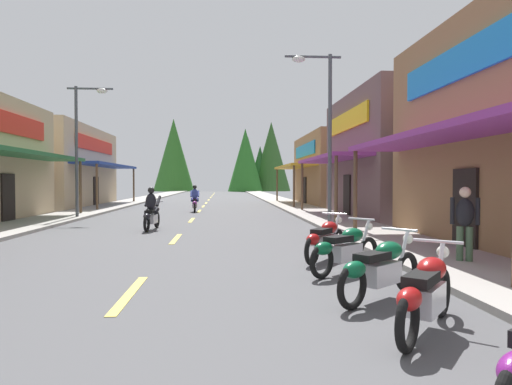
{
  "coord_description": "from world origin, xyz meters",
  "views": [
    {
      "loc": [
        1.49,
        0.99,
        1.77
      ],
      "look_at": [
        2.98,
        21.88,
        1.25
      ],
      "focal_mm": 31.28,
      "sensor_mm": 36.0,
      "label": 1
    }
  ],
  "objects_px": {
    "pedestrian_browsing": "(465,220)",
    "motorcycle_parked_right_2": "(381,268)",
    "motorcycle_parked_right_3": "(345,248)",
    "streetlamp_left": "(83,133)",
    "rider_cruising_lead": "(152,212)",
    "motorcycle_parked_right_1": "(426,292)",
    "motorcycle_parked_right_4": "(325,239)",
    "streetlamp_right": "(322,116)",
    "rider_cruising_trailing": "(195,201)"
  },
  "relations": [
    {
      "from": "motorcycle_parked_right_4",
      "to": "streetlamp_right",
      "type": "bearing_deg",
      "value": 23.9
    },
    {
      "from": "streetlamp_right",
      "to": "motorcycle_parked_right_2",
      "type": "height_order",
      "value": "streetlamp_right"
    },
    {
      "from": "motorcycle_parked_right_1",
      "to": "pedestrian_browsing",
      "type": "height_order",
      "value": "pedestrian_browsing"
    },
    {
      "from": "pedestrian_browsing",
      "to": "motorcycle_parked_right_2",
      "type": "bearing_deg",
      "value": -20.7
    },
    {
      "from": "rider_cruising_lead",
      "to": "pedestrian_browsing",
      "type": "height_order",
      "value": "pedestrian_browsing"
    },
    {
      "from": "streetlamp_right",
      "to": "motorcycle_parked_right_2",
      "type": "relative_size",
      "value": 3.76
    },
    {
      "from": "motorcycle_parked_right_4",
      "to": "rider_cruising_lead",
      "type": "xyz_separation_m",
      "value": [
        -4.9,
        6.6,
        0.17
      ]
    },
    {
      "from": "motorcycle_parked_right_3",
      "to": "rider_cruising_trailing",
      "type": "bearing_deg",
      "value": 64.06
    },
    {
      "from": "streetlamp_right",
      "to": "motorcycle_parked_right_3",
      "type": "relative_size",
      "value": 3.76
    },
    {
      "from": "motorcycle_parked_right_4",
      "to": "rider_cruising_trailing",
      "type": "bearing_deg",
      "value": 49.32
    },
    {
      "from": "streetlamp_left",
      "to": "motorcycle_parked_right_2",
      "type": "height_order",
      "value": "streetlamp_left"
    },
    {
      "from": "motorcycle_parked_right_1",
      "to": "rider_cruising_lead",
      "type": "bearing_deg",
      "value": 62.89
    },
    {
      "from": "streetlamp_right",
      "to": "rider_cruising_lead",
      "type": "distance_m",
      "value": 7.21
    },
    {
      "from": "motorcycle_parked_right_1",
      "to": "motorcycle_parked_right_4",
      "type": "height_order",
      "value": "same"
    },
    {
      "from": "rider_cruising_trailing",
      "to": "pedestrian_browsing",
      "type": "distance_m",
      "value": 18.46
    },
    {
      "from": "motorcycle_parked_right_1",
      "to": "motorcycle_parked_right_4",
      "type": "xyz_separation_m",
      "value": [
        -0.09,
        4.8,
        0.0
      ]
    },
    {
      "from": "streetlamp_right",
      "to": "rider_cruising_lead",
      "type": "height_order",
      "value": "streetlamp_right"
    },
    {
      "from": "streetlamp_right",
      "to": "pedestrian_browsing",
      "type": "xyz_separation_m",
      "value": [
        1.35,
        -7.56,
        -3.24
      ]
    },
    {
      "from": "motorcycle_parked_right_2",
      "to": "pedestrian_browsing",
      "type": "xyz_separation_m",
      "value": [
        2.67,
        2.45,
        0.47
      ]
    },
    {
      "from": "streetlamp_right",
      "to": "motorcycle_parked_right_4",
      "type": "relative_size",
      "value": 3.62
    },
    {
      "from": "streetlamp_right",
      "to": "rider_cruising_trailing",
      "type": "relative_size",
      "value": 3.04
    },
    {
      "from": "motorcycle_parked_right_2",
      "to": "pedestrian_browsing",
      "type": "relative_size",
      "value": 1.04
    },
    {
      "from": "motorcycle_parked_right_4",
      "to": "streetlamp_left",
      "type": "bearing_deg",
      "value": 72.78
    },
    {
      "from": "motorcycle_parked_right_4",
      "to": "pedestrian_browsing",
      "type": "xyz_separation_m",
      "value": [
        2.73,
        -0.9,
        0.47
      ]
    },
    {
      "from": "motorcycle_parked_right_4",
      "to": "rider_cruising_trailing",
      "type": "height_order",
      "value": "rider_cruising_trailing"
    },
    {
      "from": "streetlamp_left",
      "to": "rider_cruising_lead",
      "type": "relative_size",
      "value": 2.91
    },
    {
      "from": "streetlamp_left",
      "to": "motorcycle_parked_right_2",
      "type": "xyz_separation_m",
      "value": [
        8.92,
        -15.05,
        -3.56
      ]
    },
    {
      "from": "streetlamp_left",
      "to": "rider_cruising_lead",
      "type": "bearing_deg",
      "value": -52.09
    },
    {
      "from": "motorcycle_parked_right_2",
      "to": "motorcycle_parked_right_3",
      "type": "relative_size",
      "value": 1.0
    },
    {
      "from": "streetlamp_left",
      "to": "motorcycle_parked_right_1",
      "type": "distance_m",
      "value": 19.1
    },
    {
      "from": "streetlamp_right",
      "to": "rider_cruising_lead",
      "type": "relative_size",
      "value": 3.04
    },
    {
      "from": "motorcycle_parked_right_2",
      "to": "motorcycle_parked_right_4",
      "type": "xyz_separation_m",
      "value": [
        -0.06,
        3.35,
        0.0
      ]
    },
    {
      "from": "motorcycle_parked_right_3",
      "to": "motorcycle_parked_right_4",
      "type": "height_order",
      "value": "same"
    },
    {
      "from": "motorcycle_parked_right_3",
      "to": "motorcycle_parked_right_4",
      "type": "bearing_deg",
      "value": 54.14
    },
    {
      "from": "motorcycle_parked_right_3",
      "to": "pedestrian_browsing",
      "type": "height_order",
      "value": "pedestrian_browsing"
    },
    {
      "from": "motorcycle_parked_right_3",
      "to": "streetlamp_left",
      "type": "bearing_deg",
      "value": 85.51
    },
    {
      "from": "streetlamp_right",
      "to": "motorcycle_parked_right_1",
      "type": "relative_size",
      "value": 3.78
    },
    {
      "from": "streetlamp_left",
      "to": "motorcycle_parked_right_2",
      "type": "relative_size",
      "value": 3.6
    },
    {
      "from": "streetlamp_left",
      "to": "motorcycle_parked_right_3",
      "type": "xyz_separation_m",
      "value": [
        8.93,
        -13.09,
        -3.56
      ]
    },
    {
      "from": "motorcycle_parked_right_3",
      "to": "rider_cruising_trailing",
      "type": "xyz_separation_m",
      "value": [
        -4.04,
        17.69,
        0.17
      ]
    },
    {
      "from": "pedestrian_browsing",
      "to": "rider_cruising_lead",
      "type": "bearing_deg",
      "value": -107.83
    },
    {
      "from": "streetlamp_right",
      "to": "motorcycle_parked_right_2",
      "type": "xyz_separation_m",
      "value": [
        -1.32,
        -10.01,
        -3.72
      ]
    },
    {
      "from": "rider_cruising_lead",
      "to": "pedestrian_browsing",
      "type": "bearing_deg",
      "value": -129.83
    },
    {
      "from": "motorcycle_parked_right_4",
      "to": "rider_cruising_trailing",
      "type": "xyz_separation_m",
      "value": [
        -3.97,
        16.3,
        0.17
      ]
    },
    {
      "from": "motorcycle_parked_right_3",
      "to": "pedestrian_browsing",
      "type": "xyz_separation_m",
      "value": [
        2.66,
        0.49,
        0.47
      ]
    },
    {
      "from": "rider_cruising_lead",
      "to": "motorcycle_parked_right_2",
      "type": "bearing_deg",
      "value": -148.8
    },
    {
      "from": "motorcycle_parked_right_1",
      "to": "motorcycle_parked_right_2",
      "type": "bearing_deg",
      "value": 40.28
    },
    {
      "from": "motorcycle_parked_right_2",
      "to": "motorcycle_parked_right_3",
      "type": "height_order",
      "value": "same"
    },
    {
      "from": "streetlamp_right",
      "to": "pedestrian_browsing",
      "type": "height_order",
      "value": "streetlamp_right"
    },
    {
      "from": "motorcycle_parked_right_1",
      "to": "pedestrian_browsing",
      "type": "distance_m",
      "value": 4.73
    }
  ]
}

